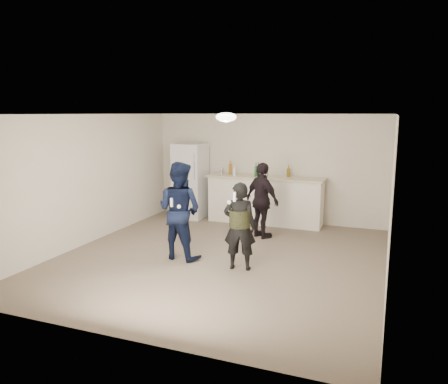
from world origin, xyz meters
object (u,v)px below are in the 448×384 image
(counter, at_px, (265,201))
(spectator, at_px, (262,201))
(fridge, at_px, (190,181))
(woman, at_px, (240,226))
(shaker, at_px, (221,171))
(man, at_px, (179,210))

(counter, xyz_separation_m, spectator, (0.27, -1.16, 0.25))
(counter, relative_size, spectator, 1.68)
(counter, relative_size, fridge, 1.44)
(fridge, distance_m, woman, 3.77)
(counter, relative_size, woman, 1.80)
(woman, bearing_deg, shaker, -74.18)
(counter, bearing_deg, spectator, -77.02)
(spectator, bearing_deg, woman, 127.82)
(man, bearing_deg, spectator, -112.26)
(fridge, xyz_separation_m, man, (1.13, -2.82, -0.05))
(counter, height_order, woman, woman)
(shaker, distance_m, spectator, 1.72)
(fridge, relative_size, spectator, 1.16)
(shaker, bearing_deg, spectator, -39.01)
(woman, bearing_deg, counter, -92.52)
(counter, height_order, spectator, spectator)
(man, height_order, woman, man)
(shaker, bearing_deg, man, -83.77)
(woman, distance_m, spectator, 1.90)
(man, height_order, spectator, man)
(fridge, xyz_separation_m, woman, (2.29, -2.99, -0.18))
(man, distance_m, woman, 1.18)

